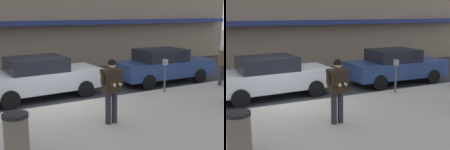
# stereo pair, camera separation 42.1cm
# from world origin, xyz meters

# --- Properties ---
(ground_plane) EXTENTS (80.00, 80.00, 0.00)m
(ground_plane) POSITION_xyz_m (0.00, 0.00, 0.00)
(ground_plane) COLOR #2B2D30
(sidewalk) EXTENTS (32.00, 5.30, 0.14)m
(sidewalk) POSITION_xyz_m (1.00, -2.85, 0.07)
(sidewalk) COLOR #A8A399
(sidewalk) RESTS_ON ground
(curb_paint_line) EXTENTS (28.00, 0.12, 0.01)m
(curb_paint_line) POSITION_xyz_m (1.00, 0.05, 0.00)
(curb_paint_line) COLOR silver
(curb_paint_line) RESTS_ON ground
(parked_sedan_mid) EXTENTS (4.59, 2.11, 1.54)m
(parked_sedan_mid) POSITION_xyz_m (-0.11, 1.41, 0.79)
(parked_sedan_mid) COLOR silver
(parked_sedan_mid) RESTS_ON ground
(parked_sedan_far) EXTENTS (4.53, 1.99, 1.54)m
(parked_sedan_far) POSITION_xyz_m (5.50, 1.24, 0.79)
(parked_sedan_far) COLOR navy
(parked_sedan_far) RESTS_ON ground
(man_texting_on_phone) EXTENTS (0.65, 0.59, 1.81)m
(man_texting_on_phone) POSITION_xyz_m (0.70, -2.66, 1.25)
(man_texting_on_phone) COLOR #23232B
(man_texting_on_phone) RESTS_ON sidewalk
(parking_meter) EXTENTS (0.12, 0.18, 1.27)m
(parking_meter) POSITION_xyz_m (4.16, -0.60, 0.97)
(parking_meter) COLOR #4C4C51
(parking_meter) RESTS_ON sidewalk
(trash_bin) EXTENTS (0.55, 0.55, 0.98)m
(trash_bin) POSITION_xyz_m (-2.05, -3.52, 0.63)
(trash_bin) COLOR #665B4C
(trash_bin) RESTS_ON sidewalk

